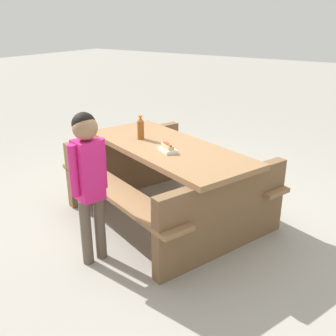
{
  "coord_description": "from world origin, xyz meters",
  "views": [
    {
      "loc": [
        1.93,
        -2.92,
        1.9
      ],
      "look_at": [
        0.0,
        0.0,
        0.52
      ],
      "focal_mm": 41.87,
      "sensor_mm": 36.0,
      "label": 1
    }
  ],
  "objects_px": {
    "picnic_table": "(168,176)",
    "hotdog_tray": "(167,148)",
    "child_in_coat": "(88,171)",
    "soda_bottle": "(141,128)"
  },
  "relations": [
    {
      "from": "picnic_table",
      "to": "hotdog_tray",
      "type": "xyz_separation_m",
      "value": [
        0.09,
        -0.14,
        0.34
      ]
    },
    {
      "from": "child_in_coat",
      "to": "hotdog_tray",
      "type": "bearing_deg",
      "value": 77.19
    },
    {
      "from": "soda_bottle",
      "to": "hotdog_tray",
      "type": "xyz_separation_m",
      "value": [
        0.43,
        -0.18,
        -0.08
      ]
    },
    {
      "from": "picnic_table",
      "to": "hotdog_tray",
      "type": "distance_m",
      "value": 0.38
    },
    {
      "from": "soda_bottle",
      "to": "picnic_table",
      "type": "bearing_deg",
      "value": -5.68
    },
    {
      "from": "soda_bottle",
      "to": "child_in_coat",
      "type": "xyz_separation_m",
      "value": [
        0.25,
        -0.99,
        -0.06
      ]
    },
    {
      "from": "picnic_table",
      "to": "child_in_coat",
      "type": "bearing_deg",
      "value": -95.81
    },
    {
      "from": "hotdog_tray",
      "to": "child_in_coat",
      "type": "distance_m",
      "value": 0.83
    },
    {
      "from": "picnic_table",
      "to": "hotdog_tray",
      "type": "bearing_deg",
      "value": -58.53
    },
    {
      "from": "picnic_table",
      "to": "hotdog_tray",
      "type": "height_order",
      "value": "hotdog_tray"
    }
  ]
}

